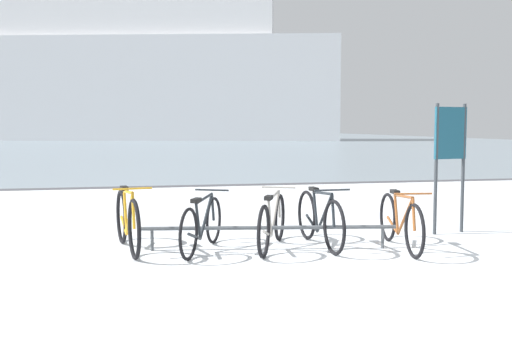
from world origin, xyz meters
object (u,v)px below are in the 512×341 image
info_sign (450,146)px  ferry_ship (123,65)px  bicycle_3 (320,219)px  bicycle_4 (400,222)px  bicycle_0 (128,221)px  bicycle_2 (272,222)px  bicycle_1 (202,225)px

info_sign → ferry_ship: (-5.78, 59.22, 7.08)m
bicycle_3 → ferry_ship: ferry_ship is taller
bicycle_4 → bicycle_3: bearing=159.9°
bicycle_3 → ferry_ship: 60.40m
bicycle_0 → bicycle_4: 3.44m
info_sign → ferry_ship: 59.92m
bicycle_0 → bicycle_3: size_ratio=1.01×
bicycle_2 → bicycle_1: bearing=177.9°
bicycle_0 → bicycle_1: size_ratio=1.14×
bicycle_0 → ferry_ship: size_ratio=0.04×
bicycle_1 → bicycle_4: bearing=-8.9°
bicycle_2 → bicycle_3: 0.63m
bicycle_0 → bicycle_1: bearing=-12.6°
bicycle_3 → bicycle_2: bearing=179.5°
bicycle_0 → bicycle_3: bicycle_0 is taller
bicycle_1 → bicycle_4: bicycle_4 is taller
info_sign → bicycle_2: bearing=-169.2°
bicycle_3 → info_sign: 2.39m
bicycle_1 → bicycle_2: bearing=-2.1°
bicycle_4 → info_sign: bearing=36.8°
bicycle_4 → bicycle_2: bearing=167.4°
bicycle_0 → info_sign: (4.58, 0.29, 0.90)m
bicycle_4 → info_sign: 1.74m
bicycle_3 → info_sign: info_sign is taller
bicycle_2 → bicycle_3: (0.63, -0.01, 0.02)m
bicycle_3 → ferry_ship: bearing=93.5°
bicycle_0 → info_sign: info_sign is taller
bicycle_4 → ferry_ship: bearing=94.4°
bicycle_2 → info_sign: 2.97m
info_sign → ferry_ship: ferry_ship is taller
bicycle_2 → bicycle_3: bearing=-0.5°
bicycle_1 → bicycle_2: size_ratio=0.94×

